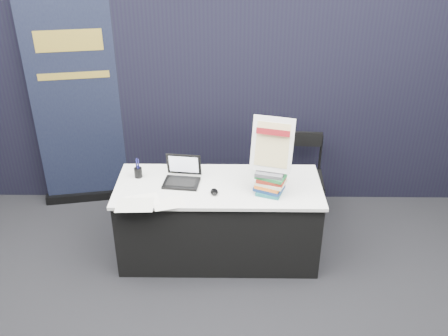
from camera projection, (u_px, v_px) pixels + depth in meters
floor at (218, 293)px, 4.24m from camera, size 8.00×8.00×0.00m
drape_partition at (220, 94)px, 5.06m from camera, size 6.00×0.08×2.40m
display_table at (219, 220)px, 4.54m from camera, size 1.80×0.75×0.75m
laptop at (182, 176)px, 4.38m from camera, size 0.33×0.28×0.24m
mouse at (214, 192)px, 4.23m from camera, size 0.08×0.11×0.03m
brochure_left at (142, 200)px, 4.13m from camera, size 0.32×0.26×0.00m
brochure_mid at (135, 205)px, 4.07m from camera, size 0.31×0.23×0.00m
brochure_right at (169, 203)px, 4.10m from camera, size 0.30×0.25×0.00m
pen_cup at (138, 173)px, 4.46m from camera, size 0.08×0.08×0.09m
book_stack_tall at (271, 182)px, 4.19m from camera, size 0.27×0.24×0.21m
book_stack_short at (267, 170)px, 4.51m from camera, size 0.21×0.17×0.08m
info_sign at (272, 145)px, 4.06m from camera, size 0.37×0.22×0.47m
pullup_banner at (80, 114)px, 5.08m from camera, size 0.97×0.28×2.28m
stacking_chair at (303, 174)px, 5.05m from camera, size 0.43×0.43×0.89m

